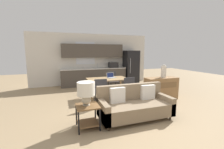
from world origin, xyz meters
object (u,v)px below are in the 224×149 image
Objects in this scene: credenza at (161,88)px; vase at (164,71)px; refrigerator at (131,67)px; dining_chair_far_right at (113,80)px; dining_chair_near_left at (100,90)px; laptop at (111,76)px; table_lamp at (86,91)px; dining_table at (108,80)px; dining_chair_near_right at (128,88)px; couch at (134,105)px; side_table at (88,113)px.

credenza is 0.63m from vase.
refrigerator is 2.23m from dining_chair_far_right.
laptop is (0.68, 0.88, 0.28)m from dining_chair_near_left.
laptop is (1.37, 2.28, -0.10)m from table_lamp.
laptop is at bearing -123.32° from dining_chair_near_left.
laptop is at bearing 35.11° from dining_table.
dining_chair_near_left is 1.00× the size of dining_chair_far_right.
dining_chair_near_right reaches higher than dining_table.
vase is at bearing -25.59° from dining_table.
table_lamp reaches higher than couch.
refrigerator is at bearing 35.83° from laptop.
dining_table is at bearing -156.77° from laptop.
dining_chair_near_left is 2.42× the size of laptop.
vase is at bearing 22.62° from side_table.
table_lamp reaches higher than side_table.
table_lamp reaches higher than laptop.
couch is at bearing 69.68° from dining_chair_near_right.
credenza reaches higher than dining_table.
refrigerator is 4.98× the size of laptop.
dining_chair_far_right reaches higher than side_table.
dining_chair_near_left and dining_chair_near_right have the same top height.
vase reaches higher than dining_chair_near_right.
vase is (0.09, 0.02, 0.62)m from credenza.
dining_chair_near_left is (0.69, 1.40, -0.38)m from table_lamp.
couch is at bearing 6.19° from side_table.
dining_chair_near_right is at bearing 72.46° from couch.
dining_chair_near_right is (1.66, 1.41, 0.14)m from side_table.
dining_chair_near_left is at bearing -123.57° from dining_chair_far_right.
credenza is at bearing 22.57° from table_lamp.
table_lamp is at bearing 68.16° from dining_chair_near_left.
dining_chair_far_right is at bearing -118.19° from dining_chair_near_left.
refrigerator is at bearing -126.63° from dining_chair_near_left.
side_table is (-3.28, -4.42, -0.55)m from refrigerator.
laptop reaches higher than dining_chair_near_right.
laptop is (-1.69, 1.03, -0.25)m from vase.
refrigerator is 3.23m from credenza.
dining_chair_near_left is at bearing 176.46° from vase.
couch is 1.26m from side_table.
laptop reaches higher than dining_chair_near_left.
side_table is 0.44× the size of credenza.
couch is 3.50× the size of side_table.
refrigerator reaches higher than credenza.
dining_chair_near_left is 1.15m from laptop.
table_lamp is 2.21m from dining_chair_near_right.
dining_chair_near_right is 2.42× the size of laptop.
refrigerator is 3.90× the size of vase.
dining_chair_near_left is (-2.37, 0.15, -0.53)m from vase.
refrigerator reaches higher than laptop.
refrigerator is at bearing 53.14° from table_lamp.
couch is at bearing -99.02° from dining_chair_far_right.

